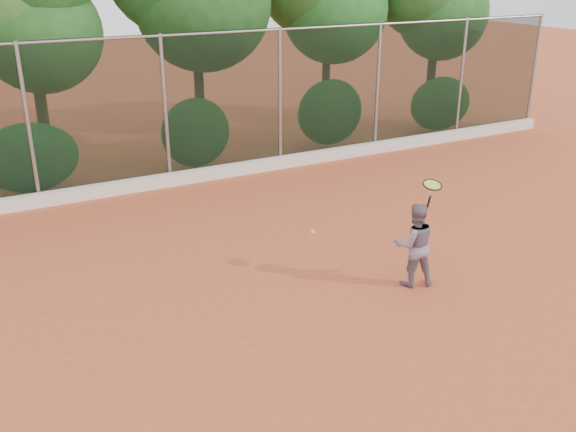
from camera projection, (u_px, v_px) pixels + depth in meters
name	position (u px, v px, depth m)	size (l,w,h in m)	color
ground	(319.00, 314.00, 9.76)	(80.00, 80.00, 0.00)	#C5532E
concrete_curb	(173.00, 179.00, 15.29)	(24.00, 0.20, 0.30)	silver
tennis_player	(414.00, 245.00, 10.40)	(0.69, 0.54, 1.42)	slate
chainlink_fence	(165.00, 107.00, 14.80)	(24.09, 0.09, 3.50)	black
tennis_racket	(432.00, 187.00, 10.12)	(0.37, 0.36, 0.57)	black
tennis_ball_in_flight	(313.00, 232.00, 8.76)	(0.06, 0.06, 0.06)	#C5EE36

